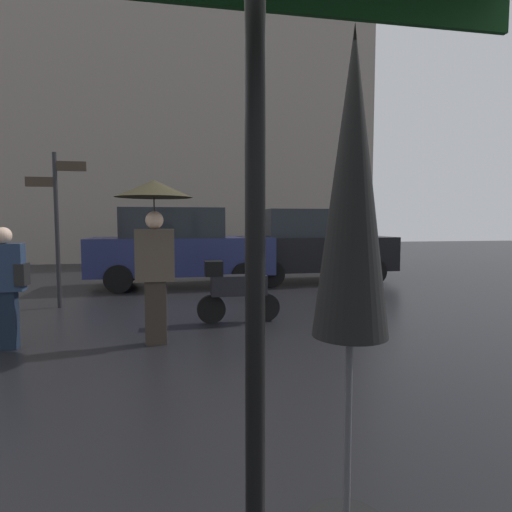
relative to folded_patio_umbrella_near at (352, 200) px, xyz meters
The scene contains 9 objects.
ground_plane 2.09m from the folded_patio_umbrella_near, 155.36° to the left, with size 60.00×60.00×0.00m, color black.
folded_patio_umbrella_near is the anchor object (origin of this frame).
pedestrian_with_umbrella 3.95m from the folded_patio_umbrella_near, 106.45° to the left, with size 1.01×1.01×2.18m.
pedestrian_with_bag 4.97m from the folded_patio_umbrella_near, 127.31° to the left, with size 0.49×0.24×1.57m.
parked_scooter 4.96m from the folded_patio_umbrella_near, 88.74° to the left, with size 1.36×0.32×1.23m.
parked_car_left 9.69m from the folded_patio_umbrella_near, 72.96° to the left, with size 4.24×1.91×1.97m.
parked_car_right 9.06m from the folded_patio_umbrella_near, 94.69° to the left, with size 4.52×1.87×1.98m.
street_signpost 7.30m from the folded_patio_umbrella_near, 114.54° to the left, with size 1.08×0.08×2.93m.
building_block 17.60m from the folded_patio_umbrella_near, 93.54° to the left, with size 17.50×2.80×12.25m, color gray.
Camera 1 is at (0.19, -2.48, 1.63)m, focal length 30.02 mm.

